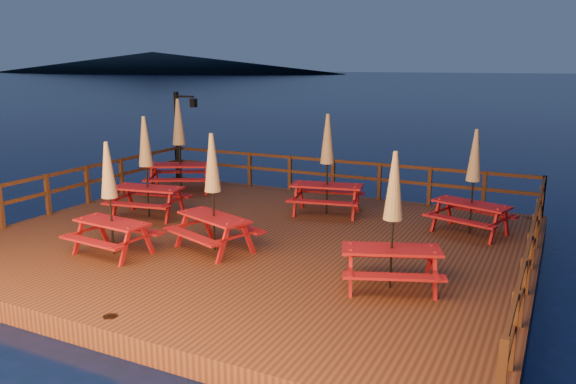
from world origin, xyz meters
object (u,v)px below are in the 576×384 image
picnic_table_0 (393,219)px  picnic_table_1 (179,144)px  lamp_post (181,128)px  picnic_table_2 (146,165)px

picnic_table_0 → picnic_table_1: picnic_table_1 is taller
lamp_post → picnic_table_1: (0.97, -1.41, -0.30)m
lamp_post → picnic_table_0: bearing=-33.7°
lamp_post → picnic_table_0: lamp_post is taller
picnic_table_1 → picnic_table_2: (1.04, -2.78, -0.13)m
lamp_post → picnic_table_2: size_ratio=1.14×
lamp_post → picnic_table_0: (9.05, -6.03, -0.51)m
lamp_post → picnic_table_2: bearing=-64.3°
lamp_post → picnic_table_2: 4.66m
picnic_table_0 → picnic_table_2: size_ratio=0.94×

